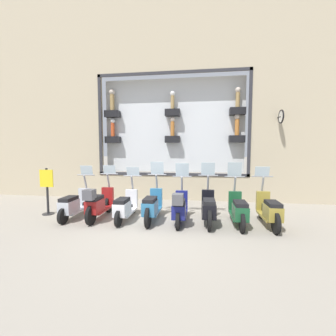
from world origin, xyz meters
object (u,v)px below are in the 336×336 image
at_px(scooter_olive_0, 269,210).
at_px(scooter_navy_3, 180,207).
at_px(scooter_green_1, 238,210).
at_px(scooter_black_2, 209,208).
at_px(scooter_red_6, 98,204).
at_px(scooter_silver_7, 74,205).
at_px(scooter_teal_4, 152,206).
at_px(shop_sign_post, 47,190).
at_px(scooter_white_5, 125,207).

distance_m(scooter_olive_0, scooter_navy_3, 2.42).
bearing_deg(scooter_green_1, scooter_black_2, 89.71).
relative_size(scooter_navy_3, scooter_red_6, 0.99).
distance_m(scooter_black_2, scooter_silver_7, 4.03).
xyz_separation_m(scooter_teal_4, shop_sign_post, (0.23, 3.48, 0.34)).
relative_size(scooter_olive_0, shop_sign_post, 1.21).
relative_size(scooter_olive_0, scooter_white_5, 1.01).
xyz_separation_m(scooter_white_5, shop_sign_post, (0.25, 2.67, 0.38)).
bearing_deg(scooter_white_5, shop_sign_post, 84.71).
relative_size(scooter_navy_3, scooter_white_5, 1.00).
distance_m(scooter_black_2, scooter_navy_3, 0.81).
distance_m(scooter_black_2, scooter_red_6, 3.23).
bearing_deg(shop_sign_post, scooter_white_5, -95.29).
height_order(scooter_teal_4, scooter_red_6, scooter_teal_4).
height_order(scooter_olive_0, scooter_navy_3, scooter_navy_3).
bearing_deg(scooter_teal_4, scooter_olive_0, -90.08).
relative_size(scooter_green_1, scooter_navy_3, 1.00).
distance_m(scooter_navy_3, scooter_silver_7, 3.23).
distance_m(scooter_teal_4, shop_sign_post, 3.50).
distance_m(scooter_olive_0, shop_sign_post, 6.72).
bearing_deg(scooter_silver_7, scooter_navy_3, -91.09).
height_order(scooter_silver_7, shop_sign_post, scooter_silver_7).
height_order(scooter_black_2, scooter_silver_7, scooter_black_2).
bearing_deg(scooter_green_1, scooter_navy_3, 92.45).
bearing_deg(scooter_red_6, scooter_teal_4, -87.79).
relative_size(scooter_black_2, scooter_teal_4, 1.00).
distance_m(scooter_black_2, scooter_teal_4, 1.61).
xyz_separation_m(scooter_silver_7, shop_sign_post, (0.25, 1.05, 0.38)).
relative_size(scooter_olive_0, scooter_green_1, 1.01).
bearing_deg(scooter_navy_3, scooter_black_2, -84.82).
bearing_deg(scooter_teal_4, scooter_silver_7, 90.29).
bearing_deg(shop_sign_post, scooter_navy_3, -94.10).
height_order(scooter_black_2, shop_sign_post, scooter_black_2).
xyz_separation_m(scooter_olive_0, scooter_red_6, (-0.06, 4.84, 0.04)).
height_order(scooter_teal_4, scooter_white_5, scooter_teal_4).
bearing_deg(scooter_white_5, scooter_green_1, -89.84).
height_order(scooter_green_1, scooter_red_6, scooter_green_1).
height_order(scooter_green_1, scooter_silver_7, scooter_green_1).
bearing_deg(scooter_red_6, scooter_silver_7, 86.47).
distance_m(scooter_white_5, scooter_silver_7, 1.61).
relative_size(scooter_teal_4, shop_sign_post, 1.21).
bearing_deg(scooter_navy_3, scooter_silver_7, 88.91).
bearing_deg(scooter_green_1, scooter_olive_0, -89.98).
bearing_deg(scooter_silver_7, scooter_white_5, -90.05).
distance_m(scooter_olive_0, scooter_white_5, 4.03).
relative_size(scooter_olive_0, scooter_silver_7, 1.01).
xyz_separation_m(scooter_green_1, scooter_white_5, (-0.01, 3.23, -0.02)).
distance_m(scooter_olive_0, scooter_red_6, 4.84).
distance_m(scooter_olive_0, scooter_silver_7, 5.65).
bearing_deg(scooter_olive_0, shop_sign_post, 87.97).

